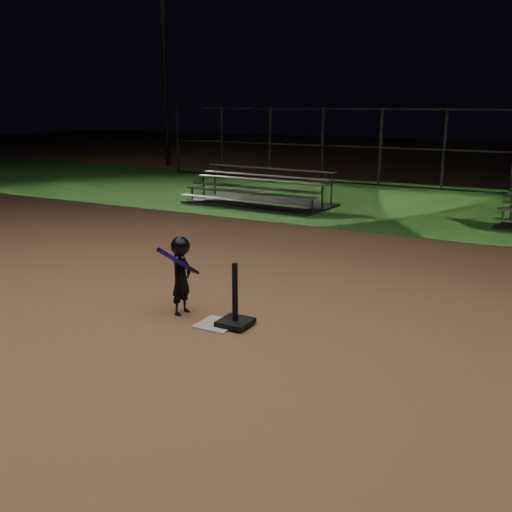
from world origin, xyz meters
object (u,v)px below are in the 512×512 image
at_px(batting_tee, 235,314).
at_px(bleacher_left, 259,197).
at_px(home_plate, 217,324).
at_px(light_pole_left, 163,45).
at_px(child_batter, 181,273).

relative_size(batting_tee, bleacher_left, 0.19).
relative_size(home_plate, light_pole_left, 0.05).
height_order(batting_tee, bleacher_left, bleacher_left).
bearing_deg(bleacher_left, home_plate, -61.10).
height_order(batting_tee, light_pole_left, light_pole_left).
distance_m(home_plate, batting_tee, 0.28).
bearing_deg(child_batter, bleacher_left, 23.32).
distance_m(batting_tee, light_pole_left, 19.82).
bearing_deg(light_pole_left, home_plate, -51.23).
bearing_deg(bleacher_left, batting_tee, -59.62).
height_order(child_batter, light_pole_left, light_pole_left).
distance_m(home_plate, child_batter, 0.83).
relative_size(batting_tee, child_batter, 0.76).
bearing_deg(light_pole_left, batting_tee, -50.59).
relative_size(bleacher_left, light_pole_left, 0.48).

